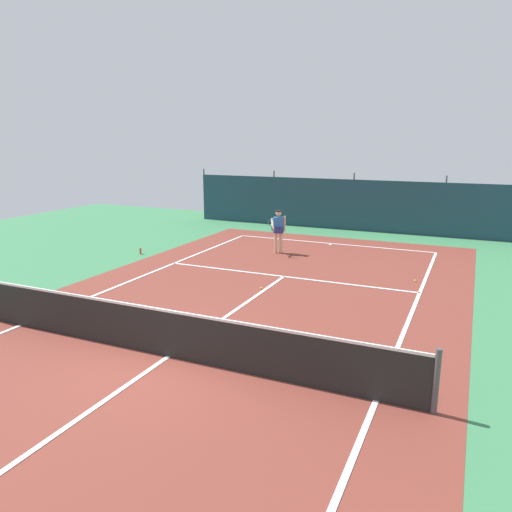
{
  "coord_description": "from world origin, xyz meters",
  "views": [
    {
      "loc": [
        5.3,
        -7.49,
        4.23
      ],
      "look_at": [
        -0.42,
        5.19,
        0.9
      ],
      "focal_mm": 34.26,
      "sensor_mm": 36.0,
      "label": 1
    }
  ],
  "objects_px": {
    "tennis_net": "(168,333)",
    "tennis_ball_near_player": "(415,281)",
    "tennis_ball_midcourt": "(261,288)",
    "tennis_player": "(278,228)",
    "parked_car": "(335,203)",
    "water_bottle": "(140,251)"
  },
  "relations": [
    {
      "from": "tennis_net",
      "to": "tennis_ball_near_player",
      "type": "bearing_deg",
      "value": 62.89
    },
    {
      "from": "tennis_net",
      "to": "tennis_ball_midcourt",
      "type": "xyz_separation_m",
      "value": [
        -0.13,
        4.89,
        -0.48
      ]
    },
    {
      "from": "tennis_ball_midcourt",
      "to": "water_bottle",
      "type": "distance_m",
      "value": 6.34
    },
    {
      "from": "water_bottle",
      "to": "tennis_ball_near_player",
      "type": "bearing_deg",
      "value": 2.53
    },
    {
      "from": "tennis_ball_midcourt",
      "to": "water_bottle",
      "type": "relative_size",
      "value": 0.28
    },
    {
      "from": "tennis_net",
      "to": "water_bottle",
      "type": "height_order",
      "value": "tennis_net"
    },
    {
      "from": "tennis_net",
      "to": "tennis_ball_near_player",
      "type": "xyz_separation_m",
      "value": [
        3.85,
        7.53,
        -0.48
      ]
    },
    {
      "from": "tennis_ball_near_player",
      "to": "tennis_net",
      "type": "bearing_deg",
      "value": -117.11
    },
    {
      "from": "tennis_net",
      "to": "water_bottle",
      "type": "bearing_deg",
      "value": 130.6
    },
    {
      "from": "tennis_ball_midcourt",
      "to": "parked_car",
      "type": "relative_size",
      "value": 0.02
    },
    {
      "from": "tennis_player",
      "to": "tennis_ball_near_player",
      "type": "xyz_separation_m",
      "value": [
        5.26,
        -1.89,
        -0.93
      ]
    },
    {
      "from": "tennis_player",
      "to": "parked_car",
      "type": "xyz_separation_m",
      "value": [
        -0.23,
        8.93,
        -0.12
      ]
    },
    {
      "from": "tennis_net",
      "to": "parked_car",
      "type": "relative_size",
      "value": 2.35
    },
    {
      "from": "tennis_net",
      "to": "tennis_ball_midcourt",
      "type": "relative_size",
      "value": 153.33
    },
    {
      "from": "tennis_ball_near_player",
      "to": "parked_car",
      "type": "bearing_deg",
      "value": 116.92
    },
    {
      "from": "tennis_ball_near_player",
      "to": "tennis_ball_midcourt",
      "type": "xyz_separation_m",
      "value": [
        -3.98,
        -2.64,
        0.0
      ]
    },
    {
      "from": "tennis_player",
      "to": "tennis_ball_near_player",
      "type": "relative_size",
      "value": 24.85
    },
    {
      "from": "tennis_player",
      "to": "tennis_ball_midcourt",
      "type": "distance_m",
      "value": 4.8
    },
    {
      "from": "tennis_net",
      "to": "parked_car",
      "type": "height_order",
      "value": "parked_car"
    },
    {
      "from": "tennis_ball_near_player",
      "to": "water_bottle",
      "type": "xyz_separation_m",
      "value": [
        -9.93,
        -0.44,
        0.09
      ]
    },
    {
      "from": "tennis_player",
      "to": "water_bottle",
      "type": "height_order",
      "value": "tennis_player"
    },
    {
      "from": "tennis_ball_near_player",
      "to": "tennis_ball_midcourt",
      "type": "relative_size",
      "value": 1.0
    }
  ]
}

